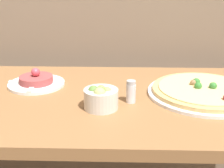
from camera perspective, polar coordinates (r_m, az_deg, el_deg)
dining_table at (r=1.08m, az=-3.24°, el=-7.54°), size 1.49×0.65×0.77m
pizza_plate at (r=1.08m, az=16.46°, el=-1.25°), size 0.37×0.37×0.05m
tartare_plate at (r=1.16m, az=-13.66°, el=0.46°), size 0.20×0.20×0.07m
small_bowl at (r=0.93m, az=-2.08°, el=-2.44°), size 0.10×0.10×0.07m
salt_shaker at (r=0.98m, az=3.49°, el=-1.41°), size 0.03×0.03×0.07m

